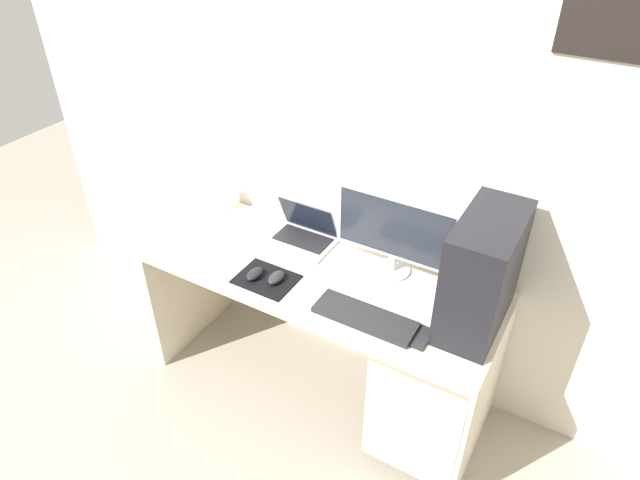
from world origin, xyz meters
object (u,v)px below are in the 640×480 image
at_px(laptop, 304,233).
at_px(cell_phone, 420,337).
at_px(keyboard, 365,317).
at_px(speaker, 223,196).
at_px(mouse_right, 255,274).
at_px(mouse_left, 276,278).
at_px(pc_tower, 482,273).
at_px(monitor, 394,233).

height_order(laptop, cell_phone, laptop).
relative_size(laptop, keyboard, 0.73).
xyz_separation_m(keyboard, cell_phone, (0.23, 0.01, -0.01)).
height_order(speaker, mouse_right, speaker).
xyz_separation_m(mouse_left, mouse_right, (-0.09, -0.03, 0.00)).
xyz_separation_m(speaker, mouse_right, (0.48, -0.39, -0.05)).
bearing_deg(pc_tower, cell_phone, -125.94).
bearing_deg(pc_tower, speaker, 172.75).
xyz_separation_m(monitor, mouse_left, (-0.40, -0.31, -0.19)).
bearing_deg(mouse_left, keyboard, -2.60).
xyz_separation_m(pc_tower, mouse_right, (-0.91, -0.22, -0.22)).
relative_size(laptop, mouse_right, 3.21).
bearing_deg(mouse_right, laptop, 84.29).
relative_size(mouse_left, mouse_right, 1.00).
height_order(monitor, laptop, monitor).
distance_m(keyboard, cell_phone, 0.23).
xyz_separation_m(pc_tower, cell_phone, (-0.14, -0.20, -0.23)).
relative_size(monitor, mouse_right, 5.60).
height_order(pc_tower, laptop, pc_tower).
height_order(laptop, speaker, laptop).
bearing_deg(cell_phone, mouse_left, 179.41).
bearing_deg(keyboard, monitor, 96.16).
bearing_deg(monitor, cell_phone, -50.05).
height_order(pc_tower, speaker, pc_tower).
distance_m(monitor, mouse_right, 0.63).
bearing_deg(mouse_right, cell_phone, 1.36).
distance_m(pc_tower, cell_phone, 0.34).
distance_m(mouse_right, cell_phone, 0.77).
bearing_deg(mouse_left, speaker, 147.39).
bearing_deg(speaker, mouse_left, -32.61).
bearing_deg(mouse_right, keyboard, 0.54).
bearing_deg(pc_tower, keyboard, -150.64).
bearing_deg(mouse_left, cell_phone, -0.59).
relative_size(monitor, keyboard, 1.28).
xyz_separation_m(keyboard, mouse_right, (-0.54, -0.01, 0.01)).
bearing_deg(monitor, mouse_left, -142.38).
height_order(pc_tower, monitor, pc_tower).
height_order(monitor, keyboard, monitor).
bearing_deg(mouse_left, laptop, 100.39).
bearing_deg(laptop, mouse_right, -95.71).
relative_size(laptop, mouse_left, 3.21).
distance_m(pc_tower, speaker, 1.41).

